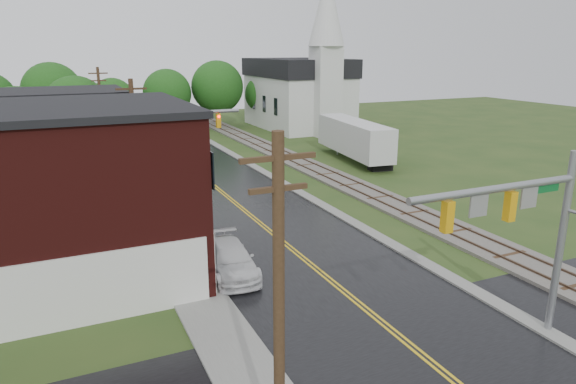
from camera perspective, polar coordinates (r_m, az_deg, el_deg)
main_road at (r=42.99m, az=-8.67°, el=1.04°), size 10.00×90.00×0.02m
cross_road at (r=19.65m, az=15.97°, el=-18.05°), size 60.00×9.00×0.02m
curb_right at (r=49.24m, az=-4.25°, el=3.04°), size 0.80×70.00×0.12m
sidewalk_left at (r=37.04m, az=-15.74°, el=-1.76°), size 2.40×50.00×0.12m
brick_building at (r=25.99m, az=-26.54°, el=-0.66°), size 14.30×10.30×8.30m
yellow_house at (r=36.88m, az=-23.73°, el=2.57°), size 8.00×7.00×6.40m
darkred_building at (r=45.92m, az=-22.66°, el=3.76°), size 7.00×6.00×4.40m
church at (r=71.22m, az=1.53°, el=11.72°), size 10.40×18.40×20.00m
railroad at (r=50.95m, az=0.61°, el=3.63°), size 3.20×80.00×0.30m
traffic_signal_near at (r=19.85m, az=24.74°, el=-2.64°), size 7.34×0.30×7.20m
traffic_signal_far at (r=38.33m, az=-12.73°, el=6.66°), size 7.34×0.43×7.20m
utility_pole_a at (r=12.54m, az=-1.02°, el=-12.88°), size 1.80×0.28×9.00m
utility_pole_b at (r=32.96m, az=-16.53°, el=4.53°), size 1.80×0.28×9.00m
utility_pole_c at (r=54.62m, az=-20.00°, el=8.42°), size 1.80×0.28×9.00m
tree_left_c at (r=50.46m, az=-27.56°, el=6.84°), size 6.00×6.00×7.65m
tree_left_e at (r=56.37m, az=-22.27°, el=8.50°), size 6.40×6.40×8.16m
suv_dark at (r=53.71m, az=-11.25°, el=4.70°), size 2.89×5.75×1.56m
pickup_white at (r=25.47m, az=-6.44°, el=-7.46°), size 2.59×5.38×1.51m
semi_trailer at (r=50.92m, az=7.38°, el=6.04°), size 4.23×12.72×3.92m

